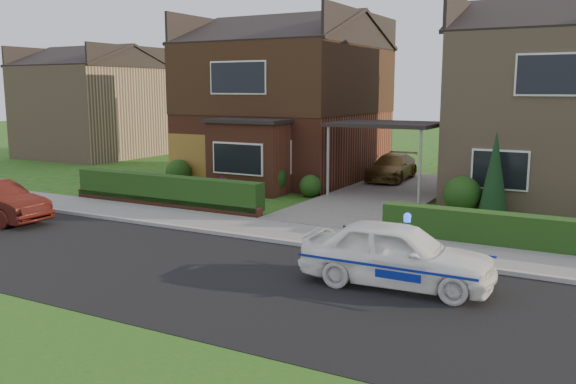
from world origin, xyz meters
The scene contains 24 objects.
ground centered at (0.00, 0.00, 0.00)m, with size 120.00×120.00×0.00m, color #164E14.
road centered at (0.00, 0.00, 0.00)m, with size 60.00×6.00×0.02m, color black.
kerb centered at (0.00, 3.05, 0.06)m, with size 60.00×0.16×0.12m, color #9E9993.
sidewalk centered at (0.00, 4.10, 0.05)m, with size 60.00×2.00×0.10m, color slate.
grass_verge centered at (0.00, -5.00, 0.00)m, with size 60.00×4.00×0.01m, color #164E14.
driveway centered at (0.00, 11.00, 0.06)m, with size 3.80×12.00×0.12m, color #666059.
house_left centered at (-5.78, 13.90, 3.81)m, with size 7.50×9.53×7.25m.
house_right centered at (5.80, 13.99, 3.66)m, with size 7.50×8.06×7.25m.
carport_link centered at (0.00, 10.95, 2.66)m, with size 3.80×3.00×2.77m.
garage_door centered at (-8.25, 9.96, 1.05)m, with size 2.20×0.10×2.10m, color brown.
dwarf_wall centered at (-5.80, 5.30, 0.18)m, with size 7.70×0.25×0.36m, color brown.
hedge_left centered at (-5.80, 5.45, 0.00)m, with size 7.50×0.55×0.90m, color #153812.
hedge_right centered at (5.80, 5.35, 0.00)m, with size 7.50×0.55×0.80m, color #153812.
shrub_left_far centered at (-8.50, 9.50, 0.54)m, with size 1.08×1.08×1.08m, color #153812.
shrub_left_mid centered at (-4.00, 9.30, 0.66)m, with size 1.32×1.32×1.32m, color #153812.
shrub_left_near centered at (-2.40, 9.60, 0.42)m, with size 0.84×0.84×0.84m, color #153812.
shrub_right_near centered at (3.20, 9.40, 0.60)m, with size 1.20×1.20×1.20m, color #153812.
conifer_a centered at (4.20, 9.20, 1.30)m, with size 0.90×0.90×2.60m, color black.
neighbour_left centered at (-20.00, 16.00, 2.60)m, with size 6.50×7.00×5.20m, color #9A7B5E.
police_car centered at (3.77, 1.20, 0.67)m, with size 3.59×3.99×1.49m.
driveway_car centered at (-0.96, 14.50, 0.66)m, with size 1.52×3.73×1.08m, color brown.
potted_plant_a centered at (-6.88, 6.00, 0.36)m, with size 0.38×0.25×0.71m, color gray.
potted_plant_b centered at (-7.19, 7.51, 0.37)m, with size 0.33×0.41×0.74m, color gray.
potted_plant_c centered at (-5.13, 7.96, 0.38)m, with size 0.42×0.42×0.75m, color gray.
Camera 1 is at (7.58, -10.33, 3.98)m, focal length 38.00 mm.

